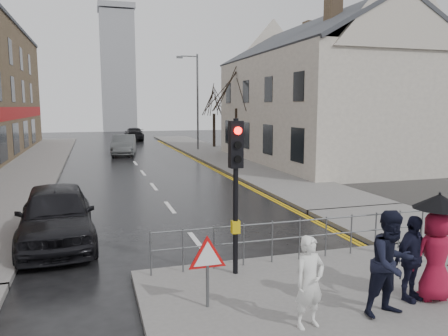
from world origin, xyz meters
TOP-DOWN VIEW (x-y plane):
  - ground at (0.00, 0.00)m, footprint 120.00×120.00m
  - left_pavement at (-6.50, 23.00)m, footprint 4.00×44.00m
  - right_pavement at (6.50, 25.00)m, footprint 4.00×40.00m
  - pavement_bridge_right at (6.50, 3.00)m, footprint 4.00×4.20m
  - building_right_cream at (12.00, 18.00)m, footprint 9.00×16.40m
  - church_tower at (1.50, 62.00)m, footprint 5.00×5.00m
  - traffic_signal_near_left at (0.20, 0.20)m, footprint 0.28×0.27m
  - guard_railing_front at (1.95, 0.60)m, footprint 7.14×0.04m
  - warning_sign at (-0.80, -1.21)m, footprint 0.80×0.07m
  - street_lamp at (5.82, 28.00)m, footprint 1.83×0.25m
  - tree_near at (7.50, 22.00)m, footprint 2.40×2.40m
  - tree_far at (8.00, 30.00)m, footprint 2.40×2.40m
  - pedestrian_a at (0.63, -2.39)m, footprint 0.63×0.47m
  - pedestrian_b at (2.19, -2.43)m, footprint 0.99×0.81m
  - pedestrian_with_umbrella at (3.39, -2.14)m, footprint 0.96×0.96m
  - pedestrian_d at (2.96, -2.02)m, footprint 1.04×0.67m
  - car_parked at (-3.75, 4.00)m, footprint 2.24×4.98m
  - car_mid at (-0.36, 26.33)m, footprint 2.28×4.97m
  - car_far at (1.81, 41.30)m, footprint 2.20×5.00m

SIDE VIEW (x-z plane):
  - ground at x=0.00m, z-range 0.00..0.00m
  - left_pavement at x=-6.50m, z-range 0.00..0.14m
  - right_pavement at x=6.50m, z-range 0.00..0.14m
  - pavement_bridge_right at x=6.50m, z-range 0.00..0.14m
  - car_far at x=1.81m, z-range 0.00..1.43m
  - car_mid at x=-0.36m, z-range 0.00..1.58m
  - car_parked at x=-3.75m, z-range 0.00..1.66m
  - guard_railing_front at x=1.95m, z-range 0.36..1.36m
  - pedestrian_a at x=0.63m, z-range 0.14..1.70m
  - pedestrian_d at x=2.96m, z-range 0.14..1.78m
  - warning_sign at x=-0.80m, z-range 0.37..1.72m
  - pedestrian_b at x=2.19m, z-range 0.14..2.02m
  - pedestrian_with_umbrella at x=3.39m, z-range 0.23..2.28m
  - traffic_signal_near_left at x=0.20m, z-range 0.76..4.16m
  - tree_far at x=8.00m, z-range 1.60..7.24m
  - street_lamp at x=5.82m, z-range 0.71..8.71m
  - building_right_cream at x=12.00m, z-range -0.27..9.83m
  - tree_near at x=7.50m, z-range 1.85..8.43m
  - church_tower at x=1.50m, z-range 0.00..18.00m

